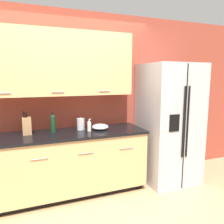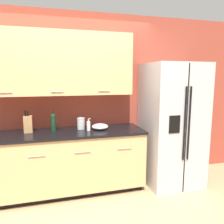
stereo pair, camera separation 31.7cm
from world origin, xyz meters
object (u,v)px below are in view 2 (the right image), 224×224
(refrigerator, at_px, (171,124))
(soap_dispenser, at_px, (89,126))
(wine_bottle, at_px, (53,122))
(mixing_bowl, at_px, (100,127))
(knife_block, at_px, (28,124))
(steel_canister, at_px, (81,123))

(refrigerator, relative_size, soap_dispenser, 10.62)
(refrigerator, distance_m, wine_bottle, 1.77)
(wine_bottle, height_order, soap_dispenser, wine_bottle)
(refrigerator, xyz_separation_m, mixing_bowl, (-1.11, 0.09, 0.01))
(refrigerator, bearing_deg, wine_bottle, 174.56)
(knife_block, bearing_deg, steel_canister, 1.44)
(soap_dispenser, distance_m, steel_canister, 0.16)
(refrigerator, height_order, mixing_bowl, refrigerator)
(knife_block, relative_size, soap_dispenser, 1.81)
(wine_bottle, relative_size, steel_canister, 1.55)
(refrigerator, xyz_separation_m, knife_block, (-2.09, 0.17, 0.09))
(wine_bottle, bearing_deg, refrigerator, -5.44)
(wine_bottle, relative_size, soap_dispenser, 1.60)
(mixing_bowl, bearing_deg, refrigerator, -4.72)
(knife_block, xyz_separation_m, soap_dispenser, (0.81, -0.11, -0.05))
(knife_block, relative_size, steel_canister, 1.75)
(wine_bottle, xyz_separation_m, soap_dispenser, (0.48, -0.11, -0.06))
(steel_canister, height_order, mixing_bowl, steel_canister)
(mixing_bowl, bearing_deg, wine_bottle, 173.35)
(steel_canister, bearing_deg, soap_dispenser, -54.11)
(refrigerator, bearing_deg, mixing_bowl, 175.28)
(soap_dispenser, bearing_deg, refrigerator, -2.62)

